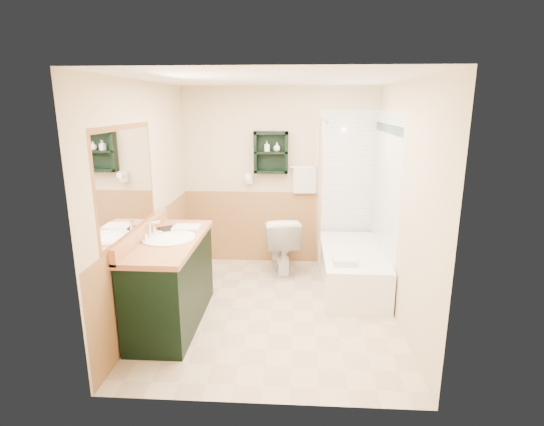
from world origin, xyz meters
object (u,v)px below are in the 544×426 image
Objects in this scene: wall_shelf at (271,152)px; soap_bottle_b at (277,148)px; vanity_book at (159,222)px; vanity at (171,281)px; bathtub at (352,269)px; hair_dryer at (249,178)px; toilet at (280,245)px; soap_bottle_a at (267,149)px.

wall_shelf reaches higher than soap_bottle_b.
wall_shelf reaches higher than vanity_book.
vanity is 2.17m from bathtub.
hair_dryer is 0.17× the size of vanity.
hair_dryer reaches higher than toilet.
hair_dryer reaches higher than vanity.
hair_dryer is at bearing 71.30° from vanity.
wall_shelf is 2.29× the size of hair_dryer.
soap_bottle_b is at bearing 60.61° from vanity.
vanity is 6.80× the size of vanity_book.
toilet is (0.14, -0.34, -1.17)m from wall_shelf.
vanity_book is 1.97m from soap_bottle_b.
wall_shelf reaches higher than vanity.
hair_dryer is 0.47m from soap_bottle_a.
vanity reaches higher than toilet.
vanity is 2.24m from soap_bottle_a.
soap_bottle_a is (-0.06, -0.01, 0.05)m from wall_shelf.
soap_bottle_a is 1.14× the size of soap_bottle_b.
bathtub is 1.93× the size of toilet.
vanity is (-0.59, -1.76, -0.75)m from hair_dryer.
bathtub is 2.34m from vanity_book.
wall_shelf is 4.72× the size of soap_bottle_b.
hair_dryer is at bearing 173.02° from soap_bottle_a.
soap_bottle_b is at bearing -88.42° from toilet.
wall_shelf is 1.23m from toilet.
bathtub is at bearing 27.00° from vanity.
vanity is 10.63× the size of soap_bottle_a.
soap_bottle_b reaches higher than vanity_book.
vanity_book is (-0.17, 0.25, 0.55)m from vanity.
soap_bottle_a is (-1.08, 0.75, 1.36)m from bathtub.
bathtub is at bearing -30.49° from hair_dryer.
vanity is at bearing -119.39° from soap_bottle_b.
wall_shelf is 0.10m from soap_bottle_b.
hair_dryer is 0.56m from soap_bottle_b.
wall_shelf is 0.71× the size of toilet.
vanity is 1.74m from toilet.
toilet is at bearing -39.42° from hair_dryer.
toilet is 3.75× the size of vanity_book.
soap_bottle_a is at bearing -174.81° from wall_shelf.
wall_shelf is at bearing 5.19° from soap_bottle_a.
vanity_book is (-1.20, -1.15, 0.62)m from toilet.
wall_shelf reaches higher than hair_dryer.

